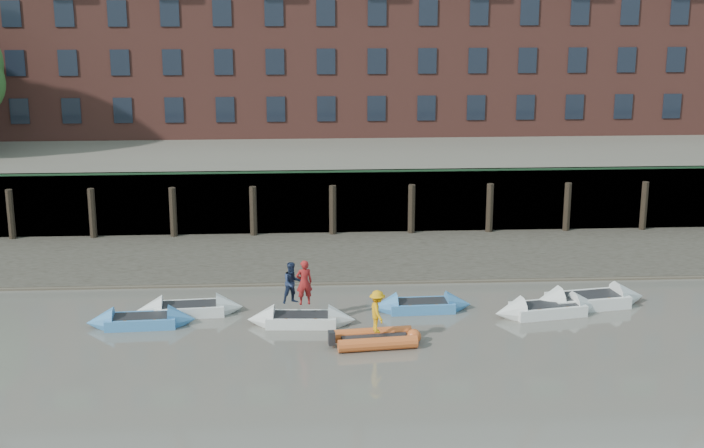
{
  "coord_description": "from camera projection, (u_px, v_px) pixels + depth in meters",
  "views": [
    {
      "loc": [
        -3.66,
        -26.15,
        13.39
      ],
      "look_at": [
        -1.56,
        12.0,
        3.2
      ],
      "focal_mm": 50.0,
      "sensor_mm": 36.0,
      "label": 1
    }
  ],
  "objects": [
    {
      "name": "ground",
      "position": [
        427.0,
        433.0,
        28.87
      ],
      "size": [
        220.0,
        220.0,
        0.0
      ],
      "primitive_type": "plane",
      "color": "#605C53",
      "rests_on": "ground"
    },
    {
      "name": "foreshore",
      "position": [
        378.0,
        256.0,
        46.24
      ],
      "size": [
        110.0,
        8.0,
        0.5
      ],
      "primitive_type": "cube",
      "color": "#3D382F",
      "rests_on": "ground"
    },
    {
      "name": "mud_band",
      "position": [
        384.0,
        279.0,
        42.96
      ],
      "size": [
        110.0,
        1.6,
        0.1
      ],
      "primitive_type": "cube",
      "color": "#4C4336",
      "rests_on": "ground"
    },
    {
      "name": "river_wall",
      "position": [
        371.0,
        202.0,
        50.05
      ],
      "size": [
        110.0,
        1.23,
        3.3
      ],
      "color": "#2D2A26",
      "rests_on": "ground"
    },
    {
      "name": "bank_terrace",
      "position": [
        356.0,
        152.0,
        63.19
      ],
      "size": [
        110.0,
        28.0,
        3.2
      ],
      "primitive_type": "cube",
      "color": "#5E594D",
      "rests_on": "ground"
    },
    {
      "name": "rowboat_1",
      "position": [
        141.0,
        321.0,
        37.29
      ],
      "size": [
        4.16,
        1.42,
        1.19
      ],
      "rotation": [
        0.0,
        0.0,
        0.06
      ],
      "color": "#3B7BB7",
      "rests_on": "ground"
    },
    {
      "name": "rowboat_2",
      "position": [
        190.0,
        309.0,
        38.57
      ],
      "size": [
        4.28,
        1.55,
        1.22
      ],
      "rotation": [
        0.0,
        0.0,
        0.08
      ],
      "color": "silver",
      "rests_on": "ground"
    },
    {
      "name": "rowboat_3",
      "position": [
        301.0,
        320.0,
        37.42
      ],
      "size": [
        4.21,
        1.45,
        1.2
      ],
      "rotation": [
        0.0,
        0.0,
        -0.06
      ],
      "color": "silver",
      "rests_on": "ground"
    },
    {
      "name": "rowboat_4",
      "position": [
        421.0,
        306.0,
        38.96
      ],
      "size": [
        4.03,
        1.32,
        1.16
      ],
      "rotation": [
        0.0,
        0.0,
        0.04
      ],
      "color": "#3B7BB7",
      "rests_on": "ground"
    },
    {
      "name": "rowboat_5",
      "position": [
        548.0,
        309.0,
        38.51
      ],
      "size": [
        4.56,
        2.06,
        1.28
      ],
      "rotation": [
        0.0,
        0.0,
        0.18
      ],
      "color": "silver",
      "rests_on": "ground"
    },
    {
      "name": "rowboat_6",
      "position": [
        588.0,
        300.0,
        39.43
      ],
      "size": [
        5.08,
        2.24,
        1.42
      ],
      "rotation": [
        0.0,
        0.0,
        0.17
      ],
      "color": "silver",
      "rests_on": "ground"
    },
    {
      "name": "rib_tender",
      "position": [
        379.0,
        339.0,
        35.46
      ],
      "size": [
        3.21,
        1.79,
        0.54
      ],
      "rotation": [
        0.0,
        0.0,
        0.11
      ],
      "color": "#C75522",
      "rests_on": "ground"
    },
    {
      "name": "person_rower_a",
      "position": [
        304.0,
        282.0,
        37.13
      ],
      "size": [
        0.71,
        0.54,
        1.74
      ],
      "primitive_type": "imported",
      "rotation": [
        0.0,
        0.0,
        3.36
      ],
      "color": "maroon",
      "rests_on": "rowboat_3"
    },
    {
      "name": "person_rower_b",
      "position": [
        292.0,
        283.0,
        37.27
      ],
      "size": [
        0.96,
        0.86,
        1.62
      ],
      "primitive_type": "imported",
      "rotation": [
        0.0,
        0.0,
        0.38
      ],
      "color": "#19233F",
      "rests_on": "rowboat_3"
    },
    {
      "name": "person_rib_crew",
      "position": [
        377.0,
        311.0,
        35.17
      ],
      "size": [
        0.75,
        1.09,
        1.56
      ],
      "primitive_type": "imported",
      "rotation": [
        0.0,
        0.0,
        1.75
      ],
      "color": "orange",
      "rests_on": "rib_tender"
    }
  ]
}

